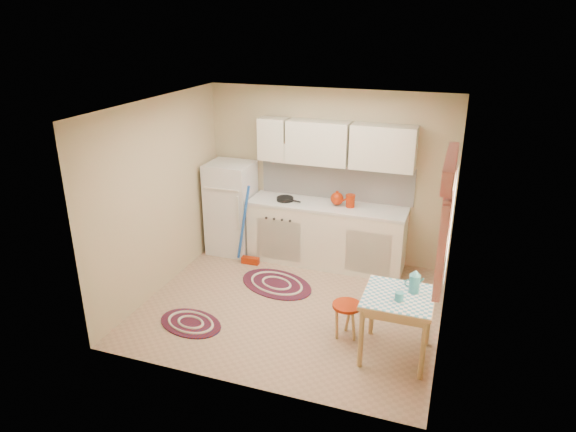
# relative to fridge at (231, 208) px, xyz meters

# --- Properties ---
(room_shell) EXTENTS (3.64, 3.60, 2.52)m
(room_shell) POSITION_rel_fridge_xyz_m (1.56, -1.01, 0.90)
(room_shell) COLOR tan
(room_shell) RESTS_ON ground
(fridge) EXTENTS (0.65, 0.60, 1.40)m
(fridge) POSITION_rel_fridge_xyz_m (0.00, 0.00, 0.00)
(fridge) COLOR silver
(fridge) RESTS_ON ground
(broom) EXTENTS (0.28, 0.13, 1.20)m
(broom) POSITION_rel_fridge_xyz_m (0.45, -0.35, -0.10)
(broom) COLOR blue
(broom) RESTS_ON ground
(base_cabinets) EXTENTS (2.25, 0.60, 0.88)m
(base_cabinets) POSITION_rel_fridge_xyz_m (1.48, 0.05, -0.26)
(base_cabinets) COLOR beige
(base_cabinets) RESTS_ON ground
(countertop) EXTENTS (2.27, 0.62, 0.04)m
(countertop) POSITION_rel_fridge_xyz_m (1.48, 0.05, 0.20)
(countertop) COLOR silver
(countertop) RESTS_ON base_cabinets
(frying_pan) EXTENTS (0.30, 0.30, 0.05)m
(frying_pan) POSITION_rel_fridge_xyz_m (0.87, 0.00, 0.24)
(frying_pan) COLOR black
(frying_pan) RESTS_ON countertop
(red_kettle) EXTENTS (0.23, 0.21, 0.20)m
(red_kettle) POSITION_rel_fridge_xyz_m (1.62, 0.05, 0.32)
(red_kettle) COLOR #9B2305
(red_kettle) RESTS_ON countertop
(red_canister) EXTENTS (0.15, 0.15, 0.16)m
(red_canister) POSITION_rel_fridge_xyz_m (1.82, 0.05, 0.30)
(red_canister) COLOR #9B2305
(red_canister) RESTS_ON countertop
(table) EXTENTS (0.72, 0.72, 0.72)m
(table) POSITION_rel_fridge_xyz_m (2.77, -1.85, -0.34)
(table) COLOR tan
(table) RESTS_ON ground
(stool) EXTENTS (0.33, 0.33, 0.42)m
(stool) POSITION_rel_fridge_xyz_m (2.20, -1.69, -0.49)
(stool) COLOR #9B2305
(stool) RESTS_ON ground
(coffee_pot) EXTENTS (0.16, 0.15, 0.27)m
(coffee_pot) POSITION_rel_fridge_xyz_m (2.91, -1.73, 0.16)
(coffee_pot) COLOR teal
(coffee_pot) RESTS_ON table
(mug) EXTENTS (0.11, 0.11, 0.10)m
(mug) POSITION_rel_fridge_xyz_m (2.78, -1.95, 0.07)
(mug) COLOR teal
(mug) RESTS_ON table
(rug_center) EXTENTS (1.27, 1.06, 0.02)m
(rug_center) POSITION_rel_fridge_xyz_m (1.03, -0.82, -0.69)
(rug_center) COLOR #65130B
(rug_center) RESTS_ON ground
(rug_left) EXTENTS (0.93, 0.73, 0.02)m
(rug_left) POSITION_rel_fridge_xyz_m (0.40, -2.05, -0.69)
(rug_left) COLOR #65130B
(rug_left) RESTS_ON ground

